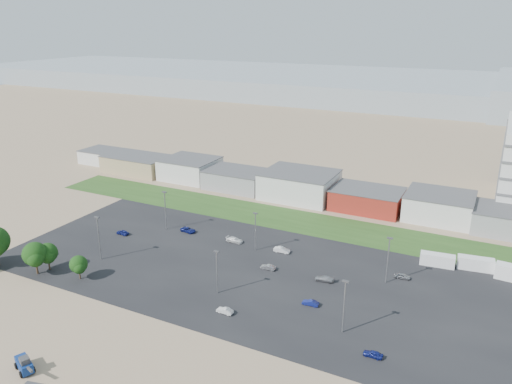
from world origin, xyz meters
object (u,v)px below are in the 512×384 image
Objects in this scene: parked_car_5 at (123,232)px; parked_car_2 at (373,354)px; parked_car_6 at (234,240)px; parked_car_8 at (402,276)px; box_trailer_a at (437,260)px; parked_car_7 at (268,267)px; parked_car_13 at (225,311)px; parked_car_1 at (310,303)px; parked_car_9 at (188,230)px; parked_car_12 at (324,279)px; telehandler at (24,363)px; parked_car_11 at (282,250)px.

parked_car_2 is at bearing 78.25° from parked_car_5.
parked_car_6 reaches higher than parked_car_8.
box_trailer_a reaches higher than parked_car_7.
parked_car_2 is 0.97× the size of parked_car_13.
parked_car_5 is at bearing -105.79° from parked_car_2.
parked_car_1 is at bearing -125.33° from parked_car_6.
parked_car_1 is 0.77× the size of parked_car_9.
parked_car_12 is (26.94, -8.78, -0.04)m from parked_car_6.
box_trailer_a is 11.41m from parked_car_8.
parked_car_12 is at bearing -143.71° from box_trailer_a.
parked_car_2 is 74.14m from parked_car_5.
parked_car_12 is at bearing 94.48° from parked_car_5.
parked_car_8 is at bearing 105.29° from parked_car_7.
parked_car_1 is (33.92, 38.79, -0.89)m from telehandler.
box_trailer_a is 2.30× the size of parked_car_2.
parked_car_9 is 27.18m from parked_car_11.
parked_car_12 is at bearing -125.79° from parked_car_11.
parked_car_12 is (-14.79, -8.77, 0.02)m from parked_car_8.
parked_car_9 is (14.42, 9.10, -0.01)m from parked_car_5.
parked_car_9 is (-55.83, 0.11, 0.03)m from parked_car_8.
parked_car_6 is (-47.57, -9.75, -0.78)m from box_trailer_a.
parked_car_11 is at bearing -176.45° from parked_car_13.
parked_car_5 is 42.57m from parked_car_11.
telehandler reaches higher than parked_car_13.
parked_car_1 is 1.01× the size of parked_car_2.
telehandler is 2.10× the size of parked_car_2.
parked_car_13 is (-12.84, -20.38, -0.04)m from parked_car_12.
parked_car_5 reaches higher than parked_car_8.
parked_car_9 is 40.64m from parked_car_13.
parked_car_2 is at bearing -138.14° from parked_car_11.
parked_car_5 is 42.37m from parked_car_7.
parked_car_11 reaches higher than parked_car_8.
box_trailer_a is 1.84× the size of parked_car_12.
parked_car_12 is 1.21× the size of parked_car_13.
parked_car_13 is at bearing 68.93° from parked_car_5.
box_trailer_a is at bearing 74.93° from telehandler.
telehandler is 59.27m from parked_car_12.
parked_car_7 is 29.42m from parked_car_8.
box_trailer_a reaches higher than parked_car_5.
box_trailer_a is 38.79m from parked_car_7.
parked_car_2 is at bearing -102.65° from box_trailer_a.
parked_car_5 is (-56.26, 10.12, 0.06)m from parked_car_1.
parked_car_1 is at bearing -124.24° from parked_car_2.
parked_car_11 reaches higher than parked_car_1.
parked_car_11 reaches higher than parked_car_9.
parked_car_2 is 0.83× the size of parked_car_11.
parked_car_11 is (-14.66, 19.16, 0.11)m from parked_car_1.
parked_car_2 is 0.98× the size of parked_car_8.
parked_car_2 is at bearing 91.02° from parked_car_13.
parked_car_13 is (1.02, -29.20, -0.09)m from parked_car_11.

